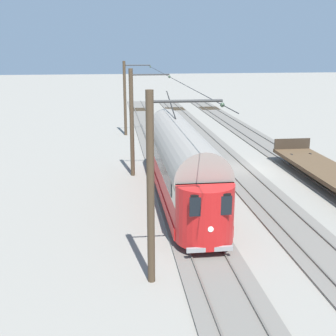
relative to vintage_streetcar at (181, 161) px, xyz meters
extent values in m
plane|color=gray|center=(-4.86, -5.43, -2.25)|extent=(220.00, 220.00, 0.00)
cube|color=#666059|center=(-9.72, -5.43, -2.20)|extent=(2.80, 80.00, 0.10)
cube|color=#59544C|center=(-9.00, -5.43, -2.11)|extent=(0.07, 80.00, 0.08)
cube|color=#59544C|center=(-10.44, -5.43, -2.11)|extent=(0.07, 80.00, 0.08)
cube|color=#2D2316|center=(-9.72, -37.43, -2.15)|extent=(2.50, 0.24, 0.08)
cube|color=#2D2316|center=(-9.72, -36.78, -2.15)|extent=(2.50, 0.24, 0.08)
cube|color=#2D2316|center=(-9.72, -36.13, -2.15)|extent=(2.50, 0.24, 0.08)
cube|color=#2D2316|center=(-9.72, -35.48, -2.15)|extent=(2.50, 0.24, 0.08)
cube|color=#2D2316|center=(-9.72, -34.83, -2.15)|extent=(2.50, 0.24, 0.08)
cube|color=#666059|center=(-4.86, -5.43, -2.20)|extent=(2.80, 80.00, 0.10)
cube|color=#59544C|center=(-4.14, -5.43, -2.11)|extent=(0.07, 80.00, 0.08)
cube|color=#59544C|center=(-5.58, -5.43, -2.11)|extent=(0.07, 80.00, 0.08)
cube|color=#2D2316|center=(-4.86, -37.43, -2.15)|extent=(2.50, 0.24, 0.08)
cube|color=#2D2316|center=(-4.86, -36.78, -2.15)|extent=(2.50, 0.24, 0.08)
cube|color=#2D2316|center=(-4.86, -36.13, -2.15)|extent=(2.50, 0.24, 0.08)
cube|color=#2D2316|center=(-4.86, -35.48, -2.15)|extent=(2.50, 0.24, 0.08)
cube|color=#2D2316|center=(-4.86, -34.83, -2.15)|extent=(2.50, 0.24, 0.08)
cube|color=#666059|center=(0.00, -5.43, -2.20)|extent=(2.80, 80.00, 0.10)
cube|color=#59544C|center=(0.72, -5.43, -2.11)|extent=(0.07, 80.00, 0.08)
cube|color=#59544C|center=(-0.72, -5.43, -2.11)|extent=(0.07, 80.00, 0.08)
cube|color=#2D2316|center=(0.00, -37.43, -2.15)|extent=(2.50, 0.24, 0.08)
cube|color=#2D2316|center=(0.00, -36.78, -2.15)|extent=(2.50, 0.24, 0.08)
cube|color=#2D2316|center=(0.00, -36.13, -2.15)|extent=(2.50, 0.24, 0.08)
cube|color=#2D2316|center=(0.00, -35.48, -2.15)|extent=(2.50, 0.24, 0.08)
cube|color=#2D2316|center=(0.00, -34.83, -2.15)|extent=(2.50, 0.24, 0.08)
cube|color=red|center=(0.00, -0.01, -1.55)|extent=(2.65, 13.36, 0.55)
cube|color=red|center=(0.00, -0.01, -0.80)|extent=(2.55, 13.36, 0.95)
cube|color=beige|center=(0.00, -0.01, 0.20)|extent=(2.55, 13.36, 1.05)
cylinder|color=gray|center=(0.00, -0.01, 0.73)|extent=(2.65, 13.10, 2.65)
cylinder|color=red|center=(0.00, 6.63, -0.55)|extent=(2.55, 2.55, 2.55)
cylinder|color=red|center=(0.00, -6.64, -0.55)|extent=(2.55, 2.55, 2.55)
cube|color=black|center=(0.00, 7.76, 0.47)|extent=(1.63, 0.08, 0.36)
cube|color=black|center=(0.00, 7.80, 0.15)|extent=(1.73, 0.06, 0.80)
cube|color=black|center=(1.30, -0.01, 0.20)|extent=(0.04, 11.23, 0.80)
cube|color=black|center=(-1.29, -0.01, 0.20)|extent=(0.04, 11.23, 0.80)
cylinder|color=silver|center=(0.00, 7.89, -0.80)|extent=(0.24, 0.06, 0.24)
cube|color=gray|center=(0.00, 7.82, -1.72)|extent=(1.94, 0.12, 0.20)
cylinder|color=black|center=(0.00, -4.22, 2.67)|extent=(0.07, 4.43, 1.30)
cylinder|color=black|center=(0.72, 4.27, -1.69)|extent=(0.10, 0.76, 0.76)
cylinder|color=black|center=(-0.72, 4.27, -1.69)|extent=(0.10, 0.76, 0.76)
cylinder|color=black|center=(0.72, -4.28, -1.69)|extent=(0.10, 0.76, 0.76)
cylinder|color=black|center=(-0.72, -4.28, -1.69)|extent=(0.10, 0.76, 0.76)
cube|color=brown|center=(-9.72, -1.17, -1.40)|extent=(2.80, 12.50, 0.25)
cube|color=#33281E|center=(-9.72, -7.22, -0.87)|extent=(2.80, 0.10, 0.80)
cylinder|color=black|center=(-10.44, -5.54, -1.65)|extent=(0.10, 0.84, 0.84)
cylinder|color=black|center=(-9.00, -5.54, -1.65)|extent=(0.10, 0.84, 0.84)
cylinder|color=#423323|center=(2.52, -19.08, 1.33)|extent=(0.28, 0.28, 7.16)
cylinder|color=#2D2D2D|center=(1.26, -19.08, 4.51)|extent=(2.52, 0.10, 0.10)
sphere|color=#334733|center=(0.00, -19.08, 4.36)|extent=(0.16, 0.16, 0.16)
cylinder|color=#423323|center=(2.52, -4.98, 1.33)|extent=(0.28, 0.28, 7.16)
cylinder|color=#2D2D2D|center=(1.26, -4.98, 4.51)|extent=(2.52, 0.10, 0.10)
sphere|color=#334733|center=(0.00, -4.98, 4.36)|extent=(0.16, 0.16, 0.16)
cylinder|color=#423323|center=(2.52, 9.11, 1.33)|extent=(0.28, 0.28, 7.16)
cylinder|color=#2D2D2D|center=(1.26, 9.11, 4.51)|extent=(2.52, 0.10, 0.10)
sphere|color=#334733|center=(0.00, 9.11, 4.36)|extent=(0.16, 0.16, 0.16)
cylinder|color=black|center=(0.00, -4.98, 4.36)|extent=(0.03, 32.18, 0.03)
cylinder|color=black|center=(1.26, -19.08, 4.51)|extent=(2.52, 0.02, 0.02)
camera|label=1|loc=(3.77, 23.84, 6.34)|focal=46.79mm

